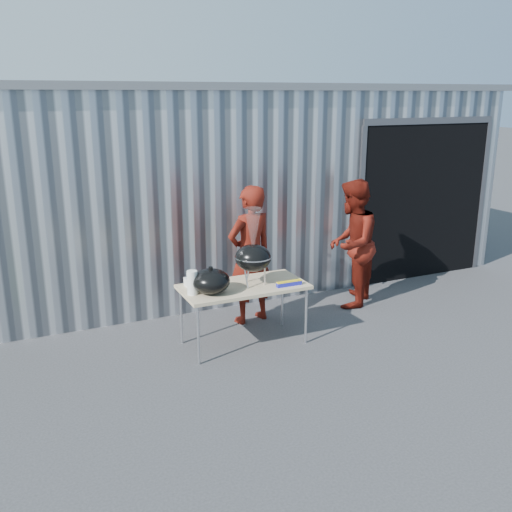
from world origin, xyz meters
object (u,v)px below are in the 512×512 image
person_bystander (352,244)px  kettle_grill (253,251)px  folding_table (243,288)px  person_cook (250,255)px

person_bystander → kettle_grill: bearing=-24.3°
folding_table → person_cook: bearing=59.6°
kettle_grill → person_bystander: size_ratio=0.51×
folding_table → person_bystander: bearing=17.1°
folding_table → kettle_grill: (0.11, -0.03, 0.46)m
kettle_grill → person_cook: size_ratio=0.51×
person_cook → kettle_grill: bearing=56.7°
folding_table → person_cook: (0.37, 0.64, 0.21)m
person_cook → person_bystander: bearing=166.5°
kettle_grill → person_bystander: (1.82, 0.63, -0.26)m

